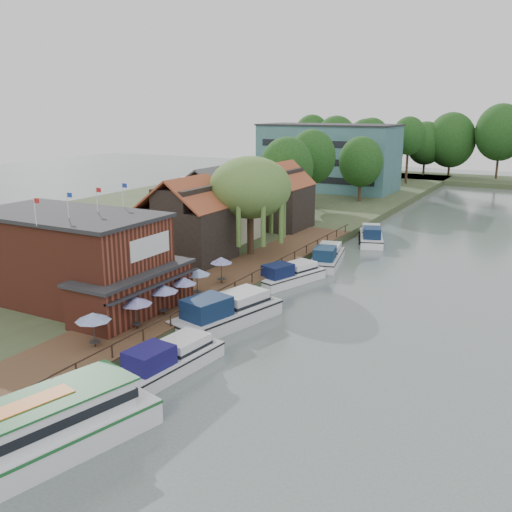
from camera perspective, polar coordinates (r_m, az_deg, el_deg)
The scene contains 29 objects.
ground at distance 40.70m, azimuth -0.70°, elevation -8.89°, with size 260.00×260.00×0.00m, color #515D5C.
land_bank at distance 84.50m, azimuth -6.83°, elevation 3.79°, with size 50.00×140.00×1.00m, color #384728.
quay_deck at distance 52.25m, azimuth -2.98°, elevation -2.29°, with size 6.00×50.00×0.10m, color #47301E.
quay_rail at distance 51.23m, azimuth -0.12°, elevation -2.09°, with size 0.20×49.00×1.00m, color black, non-canonical shape.
pub at distance 46.60m, azimuth -16.52°, elevation -0.39°, with size 20.00×11.00×7.30m, color maroon, non-canonical shape.
hotel_block at distance 110.52m, azimuth 7.27°, elevation 9.80°, with size 25.40×12.40×12.30m, color #38666B, non-canonical shape.
cottage_a at distance 58.26m, azimuth -6.85°, elevation 3.65°, with size 8.60×7.60×8.50m, color black, non-canonical shape.
cottage_b at distance 68.07m, azimuth -4.04°, elevation 5.31°, with size 9.60×8.60×8.50m, color beige, non-canonical shape.
cottage_c at distance 73.87m, azimuth 2.38°, elevation 6.06°, with size 7.60×7.60×8.50m, color black, non-canonical shape.
willow at distance 59.87m, azimuth -0.57°, elevation 4.99°, with size 8.60×8.60×10.43m, color #476B2D, non-canonical shape.
umbrella_0 at distance 38.66m, azimuth -15.90°, elevation -7.12°, with size 2.33×2.33×2.38m, color navy, non-canonical shape.
umbrella_1 at distance 41.06m, azimuth -11.89°, elevation -5.57°, with size 2.34×2.34×2.38m, color navy, non-canonical shape.
umbrella_2 at distance 43.34m, azimuth -9.24°, elevation -4.35°, with size 2.31×2.31×2.38m, color #1B2A97, non-canonical shape.
umbrella_3 at distance 44.97m, azimuth -7.19°, elevation -3.56°, with size 2.00×2.00×2.38m, color navy, non-canonical shape.
umbrella_4 at distance 47.32m, azimuth -5.91°, elevation -2.60°, with size 2.25×2.25×2.38m, color navy, non-canonical shape.
umbrella_5 at distance 50.60m, azimuth -3.48°, elevation -1.40°, with size 2.00×2.00×2.38m, color navy, non-canonical shape.
cruiser_0 at distance 36.79m, azimuth -8.65°, elevation -9.82°, with size 3.00×9.31×2.23m, color silver, non-canonical shape.
cruiser_1 at distance 43.89m, azimuth -2.92°, elevation -5.24°, with size 3.52×10.88×2.68m, color silver, non-canonical shape.
cruiser_2 at distance 54.33m, azimuth 3.43°, elevation -1.62°, with size 2.87×8.91×2.12m, color white, non-canonical shape.
cruiser_3 at distance 61.05m, azimuth 7.15°, elevation 0.19°, with size 3.05×9.45×2.27m, color silver, non-canonical shape.
cruiser_4 at distance 71.87m, azimuth 11.47°, elevation 2.20°, with size 3.04×9.42×2.26m, color white, non-canonical shape.
tour_boat at distance 29.66m, azimuth -22.73°, elevation -16.38°, with size 3.94×13.98×3.05m, color silver, non-canonical shape.
swan at distance 34.46m, azimuth -11.65°, elevation -13.41°, with size 0.44×0.44×0.44m, color white.
bank_tree_0 at distance 83.02m, azimuth 3.06°, elevation 7.97°, with size 7.76×7.76×11.28m, color #143811, non-canonical shape.
bank_tree_1 at distance 89.99m, azimuth 5.59°, elevation 8.70°, with size 7.36×7.36×12.08m, color #143811, non-canonical shape.
bank_tree_2 at distance 96.87m, azimuth 10.41°, elevation 8.55°, with size 7.25×7.25×10.74m, color #143811, non-canonical shape.
bank_tree_3 at distance 118.19m, azimuth 10.84°, elevation 10.18°, with size 7.21×7.21×13.15m, color #143811, non-canonical shape.
bank_tree_4 at distance 122.60m, azimuth 14.94°, elevation 10.19°, with size 6.73×6.73×13.54m, color #143811, non-canonical shape.
bank_tree_5 at distance 131.35m, azimuth 12.65°, elevation 10.18°, with size 8.84×8.84×11.64m, color #143811, non-canonical shape.
Camera 1 is at (18.33, -32.50, 16.25)m, focal length 40.00 mm.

